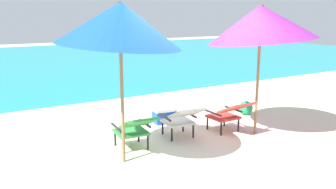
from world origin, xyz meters
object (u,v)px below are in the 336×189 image
(beach_umbrella_left, at_px, (120,24))
(lounge_chair_right, at_px, (229,113))
(lounge_chair_center, at_px, (182,118))
(cooler_box, at_px, (164,115))
(beach_umbrella_right, at_px, (261,23))
(beach_ball, at_px, (246,108))
(lounge_chair_left, at_px, (135,128))

(beach_umbrella_left, bearing_deg, lounge_chair_right, 5.86)
(lounge_chair_center, bearing_deg, cooler_box, 77.51)
(beach_umbrella_right, relative_size, beach_ball, 8.95)
(lounge_chair_left, relative_size, beach_umbrella_left, 0.36)
(lounge_chair_left, height_order, beach_umbrella_right, beach_umbrella_right)
(lounge_chair_left, height_order, beach_umbrella_left, beach_umbrella_left)
(beach_umbrella_left, xyz_separation_m, beach_umbrella_right, (2.74, -0.03, -0.02))
(beach_umbrella_left, bearing_deg, beach_umbrella_right, -0.72)
(lounge_chair_left, xyz_separation_m, beach_ball, (3.15, 0.71, -0.25))
(lounge_chair_right, xyz_separation_m, cooler_box, (-0.74, 1.22, -0.24))
(lounge_chair_center, xyz_separation_m, lounge_chair_right, (0.97, -0.17, 0.00))
(lounge_chair_left, xyz_separation_m, lounge_chair_center, (1.00, 0.08, 0.00))
(beach_umbrella_left, distance_m, cooler_box, 2.90)
(lounge_chair_center, distance_m, cooler_box, 1.10)
(beach_umbrella_right, distance_m, cooler_box, 2.71)
(beach_umbrella_right, relative_size, cooler_box, 5.64)
(beach_ball, bearing_deg, beach_umbrella_left, -163.47)
(lounge_chair_right, bearing_deg, beach_umbrella_right, -32.29)
(beach_umbrella_left, height_order, beach_ball, beach_umbrella_left)
(lounge_chair_left, height_order, beach_ball, lounge_chair_left)
(lounge_chair_right, distance_m, cooler_box, 1.45)
(lounge_chair_right, bearing_deg, beach_ball, 34.12)
(lounge_chair_right, xyz_separation_m, beach_ball, (1.18, 0.80, -0.25))
(beach_umbrella_right, bearing_deg, beach_umbrella_left, 179.28)
(lounge_chair_center, relative_size, beach_ball, 2.96)
(lounge_chair_left, bearing_deg, lounge_chair_center, 4.86)
(lounge_chair_left, bearing_deg, beach_umbrella_right, -8.47)
(lounge_chair_center, height_order, beach_ball, lounge_chair_center)
(lounge_chair_center, bearing_deg, lounge_chair_left, -175.14)
(lounge_chair_right, height_order, cooler_box, lounge_chair_right)
(beach_ball, xyz_separation_m, cooler_box, (-1.92, 0.42, 0.01))
(lounge_chair_left, distance_m, lounge_chair_right, 1.97)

